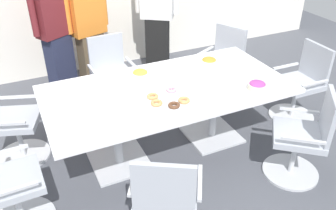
% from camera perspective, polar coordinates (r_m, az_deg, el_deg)
% --- Properties ---
extents(ground_plane, '(10.00, 10.00, 0.01)m').
position_cam_1_polar(ground_plane, '(3.91, 0.00, -6.96)').
color(ground_plane, '#4C4F56').
extents(conference_table, '(2.40, 1.20, 0.75)m').
position_cam_1_polar(conference_table, '(3.55, 0.00, 1.03)').
color(conference_table, white).
rests_on(conference_table, ground).
extents(office_chair_0, '(0.55, 0.55, 0.91)m').
position_cam_1_polar(office_chair_0, '(4.51, 20.42, 2.75)').
color(office_chair_0, silver).
rests_on(office_chair_0, ground).
extents(office_chair_1, '(0.72, 0.72, 0.91)m').
position_cam_1_polar(office_chair_1, '(4.78, 8.70, 6.13)').
color(office_chair_1, silver).
rests_on(office_chair_1, ground).
extents(office_chair_2, '(0.56, 0.56, 0.91)m').
position_cam_1_polar(office_chair_2, '(4.48, -8.91, 4.30)').
color(office_chair_2, silver).
rests_on(office_chair_2, ground).
extents(office_chair_3, '(0.69, 0.69, 0.91)m').
position_cam_1_polar(office_chair_3, '(3.88, -23.90, -2.89)').
color(office_chair_3, silver).
rests_on(office_chair_3, ground).
extents(office_chair_4, '(0.56, 0.56, 0.91)m').
position_cam_1_polar(office_chair_4, '(3.14, -24.52, -12.09)').
color(office_chair_4, silver).
rests_on(office_chair_4, ground).
extents(office_chair_5, '(0.74, 0.74, 0.91)m').
position_cam_1_polar(office_chair_5, '(2.77, -0.32, -15.32)').
color(office_chair_5, silver).
rests_on(office_chair_5, ground).
extents(office_chair_6, '(0.76, 0.76, 0.91)m').
position_cam_1_polar(office_chair_6, '(3.57, 20.84, -5.33)').
color(office_chair_6, silver).
rests_on(office_chair_6, ground).
extents(person_standing_0, '(0.57, 0.41, 1.82)m').
position_cam_1_polar(person_standing_0, '(4.67, -17.65, 11.63)').
color(person_standing_0, '#232842').
rests_on(person_standing_0, ground).
extents(person_standing_1, '(0.61, 0.34, 1.67)m').
position_cam_1_polar(person_standing_1, '(4.83, -12.63, 11.90)').
color(person_standing_1, brown).
rests_on(person_standing_1, ground).
extents(person_standing_2, '(0.55, 0.43, 1.83)m').
position_cam_1_polar(person_standing_2, '(5.09, -1.77, 14.73)').
color(person_standing_2, black).
rests_on(person_standing_2, ground).
extents(snack_bowl_candy_mix, '(0.18, 0.18, 0.09)m').
position_cam_1_polar(snack_bowl_candy_mix, '(3.55, 14.07, 3.05)').
color(snack_bowl_candy_mix, beige).
rests_on(snack_bowl_candy_mix, conference_table).
extents(snack_bowl_chips_yellow, '(0.17, 0.17, 0.10)m').
position_cam_1_polar(snack_bowl_chips_yellow, '(3.64, -4.46, 4.90)').
color(snack_bowl_chips_yellow, white).
rests_on(snack_bowl_chips_yellow, conference_table).
extents(snack_bowl_chips_orange, '(0.17, 0.17, 0.09)m').
position_cam_1_polar(snack_bowl_chips_orange, '(3.96, 6.57, 6.92)').
color(snack_bowl_chips_orange, white).
rests_on(snack_bowl_chips_orange, conference_table).
extents(donut_platter, '(0.40, 0.40, 0.04)m').
position_cam_1_polar(donut_platter, '(3.28, 0.09, 1.14)').
color(donut_platter, white).
rests_on(donut_platter, conference_table).
extents(plate_stack, '(0.21, 0.21, 0.05)m').
position_cam_1_polar(plate_stack, '(3.01, -6.17, -1.90)').
color(plate_stack, white).
rests_on(plate_stack, conference_table).
extents(napkin_pile, '(0.15, 0.15, 0.09)m').
position_cam_1_polar(napkin_pile, '(3.51, -12.64, 2.95)').
color(napkin_pile, white).
rests_on(napkin_pile, conference_table).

